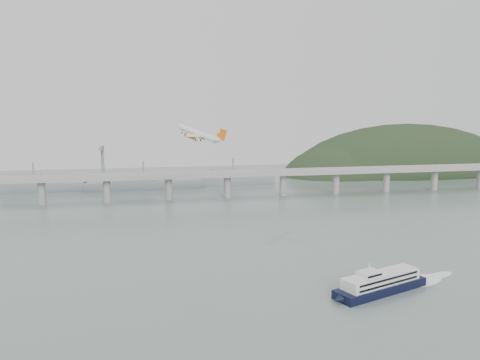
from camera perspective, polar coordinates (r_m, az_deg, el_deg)
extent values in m
plane|color=slate|center=(210.20, 3.22, -11.85)|extent=(900.00, 900.00, 0.00)
cube|color=gray|center=(397.41, -4.39, 0.57)|extent=(800.00, 22.00, 2.20)
cube|color=gray|center=(386.84, -4.18, 0.67)|extent=(800.00, 0.60, 1.80)
cube|color=gray|center=(407.49, -4.59, 1.04)|extent=(800.00, 0.60, 1.80)
cylinder|color=gray|center=(402.90, -23.02, -1.45)|extent=(6.00, 6.00, 21.00)
cylinder|color=gray|center=(396.35, -15.91, -1.27)|extent=(6.00, 6.00, 21.00)
cylinder|color=gray|center=(396.06, -8.68, -1.06)|extent=(6.00, 6.00, 21.00)
cylinder|color=gray|center=(402.04, -1.55, -0.83)|extent=(6.00, 6.00, 21.00)
cylinder|color=gray|center=(414.01, 5.27, -0.60)|extent=(6.00, 6.00, 21.00)
cylinder|color=gray|center=(431.48, 11.62, -0.38)|extent=(6.00, 6.00, 21.00)
cylinder|color=gray|center=(453.81, 17.41, -0.18)|extent=(6.00, 6.00, 21.00)
cylinder|color=gray|center=(480.33, 22.61, 0.01)|extent=(6.00, 6.00, 21.00)
cylinder|color=gray|center=(510.38, 27.23, 0.17)|extent=(6.00, 6.00, 21.00)
ellipsoid|color=#1E2E1A|center=(618.94, 19.47, -0.74)|extent=(320.00, 150.00, 156.00)
ellipsoid|color=#1E2E1A|center=(565.20, 11.79, -0.62)|extent=(140.00, 110.00, 96.00)
ellipsoid|color=#1E2E1A|center=(679.03, 25.49, -0.92)|extent=(220.00, 140.00, 120.00)
cube|color=slate|center=(475.50, -23.79, -0.81)|extent=(95.67, 20.15, 8.00)
cube|color=slate|center=(476.47, -24.96, 0.11)|extent=(33.90, 15.02, 8.00)
cylinder|color=slate|center=(473.50, -23.90, 1.11)|extent=(1.60, 1.60, 14.00)
cube|color=slate|center=(460.50, -11.65, -0.55)|extent=(110.55, 21.43, 8.00)
cube|color=slate|center=(459.47, -13.05, 0.39)|extent=(39.01, 16.73, 8.00)
cylinder|color=slate|center=(458.43, -11.70, 1.43)|extent=(1.60, 1.60, 14.00)
cube|color=slate|center=(479.44, -0.84, -0.05)|extent=(85.00, 13.60, 8.00)
cube|color=slate|center=(476.80, -1.85, 0.87)|extent=(29.75, 11.90, 8.00)
cylinder|color=slate|center=(477.45, -0.85, 1.85)|extent=(1.60, 1.60, 14.00)
cube|color=slate|center=(494.63, -16.38, 1.74)|extent=(3.00, 3.00, 40.00)
cube|color=slate|center=(483.13, -16.55, 3.74)|extent=(3.00, 28.00, 3.00)
cube|color=black|center=(202.41, 16.76, -12.46)|extent=(44.53, 24.36, 3.48)
cone|color=black|center=(186.49, 11.79, -14.09)|extent=(5.27, 4.74, 3.48)
cube|color=silver|center=(201.10, 16.80, -11.42)|extent=(37.39, 20.40, 4.35)
cube|color=black|center=(198.03, 17.78, -11.42)|extent=(31.25, 11.16, 0.87)
cube|color=black|center=(198.72, 17.76, -11.99)|extent=(31.25, 11.16, 0.87)
cube|color=black|center=(203.49, 15.88, -10.81)|extent=(31.25, 11.16, 0.87)
cube|color=black|center=(204.16, 15.85, -11.37)|extent=(31.25, 11.16, 0.87)
cube|color=silver|center=(195.10, 15.46, -10.94)|extent=(10.24, 8.65, 2.26)
cube|color=black|center=(193.14, 16.14, -11.17)|extent=(7.42, 2.71, 0.87)
cylinder|color=silver|center=(194.23, 15.49, -10.17)|extent=(0.56, 0.56, 3.48)
ellipsoid|color=white|center=(220.91, 21.04, -11.38)|extent=(27.83, 20.18, 0.17)
ellipsoid|color=white|center=(230.31, 22.92, -10.68)|extent=(19.82, 12.18, 0.17)
cylinder|color=silver|center=(280.62, -5.08, 5.67)|extent=(21.53, 22.33, 11.21)
cone|color=silver|center=(289.68, -7.52, 6.58)|extent=(5.89, 5.88, 4.56)
cone|color=silver|center=(271.84, -2.38, 4.75)|extent=(6.64, 6.44, 4.84)
cube|color=silver|center=(280.24, -4.97, 5.42)|extent=(26.12, 27.97, 3.40)
cube|color=silver|center=(272.23, -2.51, 4.95)|extent=(10.24, 10.82, 1.72)
cube|color=#E45E0F|center=(271.21, -2.16, 5.54)|extent=(4.87, 4.17, 7.40)
cylinder|color=#E45E0F|center=(285.71, -4.64, 5.23)|extent=(4.84, 4.88, 3.37)
cylinder|color=black|center=(286.85, -4.97, 5.36)|extent=(2.26, 2.18, 2.28)
cube|color=silver|center=(285.55, -4.59, 5.42)|extent=(2.17, 1.99, 1.84)
cylinder|color=#E45E0F|center=(276.90, -5.93, 5.24)|extent=(4.84, 4.88, 3.37)
cylinder|color=black|center=(278.08, -6.26, 5.37)|extent=(2.26, 2.18, 2.28)
cube|color=silver|center=(276.73, -5.88, 5.44)|extent=(2.17, 1.99, 1.84)
cylinder|color=black|center=(282.63, -4.76, 5.07)|extent=(1.06, 0.86, 2.38)
cylinder|color=black|center=(282.82, -4.81, 4.86)|extent=(1.28, 1.17, 1.36)
cylinder|color=black|center=(278.45, -5.37, 5.07)|extent=(1.06, 0.86, 2.38)
cylinder|color=black|center=(278.64, -5.42, 4.86)|extent=(1.28, 1.17, 1.36)
cylinder|color=black|center=(287.81, -7.05, 5.83)|extent=(1.06, 0.86, 2.38)
cylinder|color=black|center=(288.00, -7.11, 5.63)|extent=(1.28, 1.17, 1.36)
cube|color=#E45E0F|center=(292.85, -2.71, 5.50)|extent=(1.80, 1.55, 2.72)
cube|color=#E45E0F|center=(265.39, -6.67, 5.55)|extent=(1.80, 1.55, 2.72)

